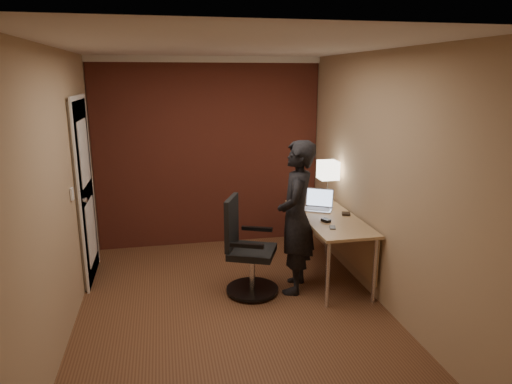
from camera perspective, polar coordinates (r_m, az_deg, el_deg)
room at (r=5.69m, az=-8.22°, el=5.21°), size 4.00×4.00×4.00m
desk at (r=5.24m, az=9.75°, el=-4.27°), size 0.60×1.50×0.73m
desk_lamp at (r=5.57m, az=9.00°, el=2.65°), size 0.22×0.22×0.54m
laptop at (r=5.42m, az=7.80°, el=-1.46°), size 0.41×0.39×0.23m
mouse at (r=4.97m, az=8.73°, el=-3.53°), size 0.10×0.12×0.03m
phone at (r=4.79m, az=9.54°, el=-4.39°), size 0.09×0.13×0.01m
wallet at (r=5.26m, az=11.18°, el=-2.69°), size 0.12×0.13×0.02m
office_chair at (r=4.83m, az=-1.24°, el=-7.59°), size 0.60×0.65×1.02m
person at (r=4.80m, az=5.03°, el=-3.19°), size 0.59×0.70×1.63m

